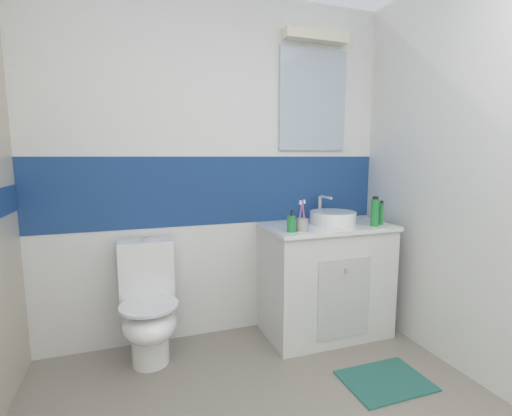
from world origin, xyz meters
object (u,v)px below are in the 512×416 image
toothbrush_cup (302,224)px  toothpaste_tube_upright (381,213)px  sink_basin (333,217)px  soap_dispenser (291,224)px  toilet (149,307)px  shampoo_bottle_tall (375,212)px

toothbrush_cup → toothpaste_tube_upright: size_ratio=1.20×
toothbrush_cup → toothpaste_tube_upright: (0.66, 0.02, 0.03)m
toothbrush_cup → toothpaste_tube_upright: toothbrush_cup is taller
sink_basin → toothbrush_cup: size_ratio=1.80×
sink_basin → soap_dispenser: size_ratio=2.60×
sink_basin → soap_dispenser: sink_basin is taller
toilet → shampoo_bottle_tall: 1.71m
toothbrush_cup → soap_dispenser: 0.08m
toothbrush_cup → toothpaste_tube_upright: 0.66m
toothbrush_cup → shampoo_bottle_tall: size_ratio=0.99×
toilet → soap_dispenser: soap_dispenser is taller
toilet → toothpaste_tube_upright: 1.77m
sink_basin → soap_dispenser: (-0.42, -0.17, 0.00)m
toilet → toothbrush_cup: 1.16m
sink_basin → toilet: (-1.35, 0.02, -0.53)m
soap_dispenser → toothpaste_tube_upright: 0.74m
soap_dispenser → shampoo_bottle_tall: (0.66, -0.01, 0.05)m
shampoo_bottle_tall → toothpaste_tube_upright: 0.08m
toothbrush_cup → shampoo_bottle_tall: (0.58, -0.01, 0.05)m
sink_basin → shampoo_bottle_tall: (0.24, -0.18, 0.05)m
soap_dispenser → shampoo_bottle_tall: bearing=-0.9°
soap_dispenser → toothpaste_tube_upright: bearing=1.2°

